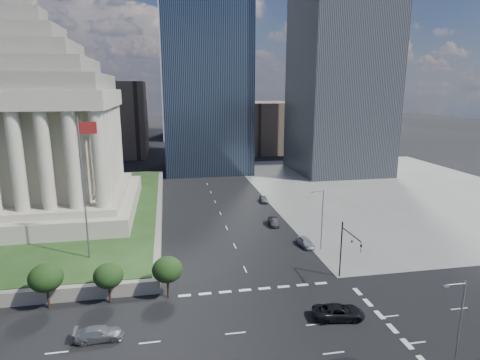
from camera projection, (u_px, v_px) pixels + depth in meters
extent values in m
plane|color=black|center=(199.00, 166.00, 134.63)|extent=(500.00, 500.00, 0.00)
cube|color=slate|center=(389.00, 189.00, 104.37)|extent=(68.00, 90.00, 0.03)
cylinder|color=slate|center=(84.00, 190.00, 55.24)|extent=(0.24, 0.24, 20.00)
cube|color=maroon|center=(87.00, 128.00, 53.55)|extent=(2.40, 0.05, 1.60)
cube|color=black|center=(205.00, 73.00, 123.47)|extent=(26.00, 26.00, 60.00)
cube|color=black|center=(344.00, 2.00, 116.45)|extent=(26.00, 28.00, 100.00)
cube|color=brown|center=(270.00, 127.00, 166.78)|extent=(20.00, 30.00, 20.00)
cube|color=brown|center=(115.00, 119.00, 154.98)|extent=(24.00, 30.00, 28.00)
cylinder|color=black|center=(341.00, 249.00, 54.93)|extent=(0.18, 0.18, 8.00)
cylinder|color=black|center=(351.00, 234.00, 51.57)|extent=(0.14, 5.50, 0.14)
cube|color=black|center=(361.00, 248.00, 49.12)|extent=(0.30, 0.30, 1.10)
cylinder|color=slate|center=(459.00, 335.00, 34.27)|extent=(0.16, 0.16, 10.00)
cylinder|color=slate|center=(456.00, 284.00, 33.04)|extent=(1.80, 0.12, 0.12)
cube|color=slate|center=(446.00, 286.00, 32.90)|extent=(0.50, 0.22, 0.14)
cylinder|color=slate|center=(322.00, 220.00, 63.99)|extent=(0.16, 0.16, 10.00)
cylinder|color=slate|center=(318.00, 191.00, 62.75)|extent=(1.80, 0.12, 0.12)
cube|color=slate|center=(313.00, 192.00, 62.62)|extent=(0.50, 0.22, 0.14)
imported|color=black|center=(339.00, 312.00, 45.41)|extent=(3.46, 6.13, 1.61)
imported|color=slate|center=(99.00, 334.00, 41.58)|extent=(4.99, 2.10, 1.44)
imported|color=#9D9FA6|center=(305.00, 242.00, 66.26)|extent=(4.48, 2.10, 1.48)
imported|color=black|center=(273.00, 222.00, 76.45)|extent=(1.86, 4.49, 1.45)
imported|color=#4D4F54|center=(263.00, 199.00, 92.06)|extent=(2.14, 4.30, 1.41)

